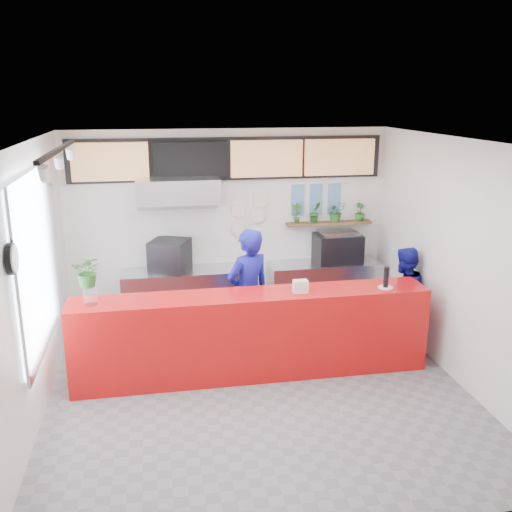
# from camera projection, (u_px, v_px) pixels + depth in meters

# --- Properties ---
(floor) EXTENTS (5.00, 5.00, 0.00)m
(floor) POSITION_uv_depth(u_px,v_px,m) (258.00, 389.00, 7.02)
(floor) COLOR slate
(floor) RESTS_ON ground
(ceiling) EXTENTS (5.00, 5.00, 0.00)m
(ceiling) POSITION_uv_depth(u_px,v_px,m) (259.00, 141.00, 6.20)
(ceiling) COLOR silver
(wall_back) EXTENTS (5.00, 0.00, 5.00)m
(wall_back) POSITION_uv_depth(u_px,v_px,m) (229.00, 226.00, 8.97)
(wall_back) COLOR white
(wall_back) RESTS_ON ground
(wall_left) EXTENTS (0.00, 5.00, 5.00)m
(wall_left) POSITION_uv_depth(u_px,v_px,m) (32.00, 285.00, 6.18)
(wall_left) COLOR white
(wall_left) RESTS_ON ground
(wall_right) EXTENTS (0.00, 5.00, 5.00)m
(wall_right) POSITION_uv_depth(u_px,v_px,m) (457.00, 262.00, 7.04)
(wall_right) COLOR white
(wall_right) RESTS_ON ground
(service_counter) EXTENTS (4.50, 0.60, 1.10)m
(service_counter) POSITION_uv_depth(u_px,v_px,m) (253.00, 334.00, 7.25)
(service_counter) COLOR red
(service_counter) RESTS_ON ground
(cream_band) EXTENTS (5.00, 0.02, 0.80)m
(cream_band) POSITION_uv_depth(u_px,v_px,m) (228.00, 155.00, 8.66)
(cream_band) COLOR beige
(cream_band) RESTS_ON wall_back
(prep_bench) EXTENTS (1.80, 0.60, 0.90)m
(prep_bench) POSITION_uv_depth(u_px,v_px,m) (182.00, 298.00, 8.84)
(prep_bench) COLOR #B2B5BA
(prep_bench) RESTS_ON ground
(panini_oven) EXTENTS (0.70, 0.70, 0.48)m
(panini_oven) POSITION_uv_depth(u_px,v_px,m) (170.00, 256.00, 8.62)
(panini_oven) COLOR black
(panini_oven) RESTS_ON prep_bench
(extraction_hood) EXTENTS (1.20, 0.70, 0.35)m
(extraction_hood) POSITION_uv_depth(u_px,v_px,m) (178.00, 190.00, 8.33)
(extraction_hood) COLOR #B2B5BA
(extraction_hood) RESTS_ON ceiling
(hood_lip) EXTENTS (1.20, 0.69, 0.31)m
(hood_lip) POSITION_uv_depth(u_px,v_px,m) (178.00, 203.00, 8.38)
(hood_lip) COLOR #B2B5BA
(hood_lip) RESTS_ON ceiling
(right_bench) EXTENTS (1.80, 0.60, 0.90)m
(right_bench) POSITION_uv_depth(u_px,v_px,m) (324.00, 289.00, 9.23)
(right_bench) COLOR #B2B5BA
(right_bench) RESTS_ON ground
(espresso_machine) EXTENTS (0.72, 0.53, 0.46)m
(espresso_machine) POSITION_uv_depth(u_px,v_px,m) (338.00, 248.00, 9.08)
(espresso_machine) COLOR black
(espresso_machine) RESTS_ON right_bench
(espresso_tray) EXTENTS (0.62, 0.44, 0.06)m
(espresso_tray) POSITION_uv_depth(u_px,v_px,m) (338.00, 233.00, 9.02)
(espresso_tray) COLOR #A7A9AE
(espresso_tray) RESTS_ON espresso_machine
(herb_shelf) EXTENTS (1.40, 0.18, 0.04)m
(herb_shelf) POSITION_uv_depth(u_px,v_px,m) (329.00, 223.00, 9.15)
(herb_shelf) COLOR brown
(herb_shelf) RESTS_ON wall_back
(menu_board_far_left) EXTENTS (1.10, 0.10, 0.55)m
(menu_board_far_left) POSITION_uv_depth(u_px,v_px,m) (110.00, 162.00, 8.27)
(menu_board_far_left) COLOR tan
(menu_board_far_left) RESTS_ON wall_back
(menu_board_mid_left) EXTENTS (1.10, 0.10, 0.55)m
(menu_board_mid_left) POSITION_uv_depth(u_px,v_px,m) (190.00, 160.00, 8.47)
(menu_board_mid_left) COLOR black
(menu_board_mid_left) RESTS_ON wall_back
(menu_board_mid_right) EXTENTS (1.10, 0.10, 0.55)m
(menu_board_mid_right) POSITION_uv_depth(u_px,v_px,m) (267.00, 159.00, 8.67)
(menu_board_mid_right) COLOR tan
(menu_board_mid_right) RESTS_ON wall_back
(menu_board_far_right) EXTENTS (1.10, 0.10, 0.55)m
(menu_board_far_right) POSITION_uv_depth(u_px,v_px,m) (339.00, 157.00, 8.87)
(menu_board_far_right) COLOR tan
(menu_board_far_right) RESTS_ON wall_back
(soffit) EXTENTS (4.80, 0.04, 0.65)m
(soffit) POSITION_uv_depth(u_px,v_px,m) (229.00, 159.00, 8.65)
(soffit) COLOR black
(soffit) RESTS_ON wall_back
(window_pane) EXTENTS (0.04, 2.20, 1.90)m
(window_pane) POSITION_uv_depth(u_px,v_px,m) (38.00, 260.00, 6.41)
(window_pane) COLOR silver
(window_pane) RESTS_ON wall_left
(window_frame) EXTENTS (0.03, 2.30, 2.00)m
(window_frame) POSITION_uv_depth(u_px,v_px,m) (40.00, 260.00, 6.41)
(window_frame) COLOR #B2B5BA
(window_frame) RESTS_ON wall_left
(wall_clock_rim) EXTENTS (0.05, 0.30, 0.30)m
(wall_clock_rim) POSITION_uv_depth(u_px,v_px,m) (11.00, 259.00, 5.18)
(wall_clock_rim) COLOR black
(wall_clock_rim) RESTS_ON wall_left
(wall_clock_face) EXTENTS (0.02, 0.26, 0.26)m
(wall_clock_face) POSITION_uv_depth(u_px,v_px,m) (14.00, 259.00, 5.19)
(wall_clock_face) COLOR white
(wall_clock_face) RESTS_ON wall_left
(track_rail) EXTENTS (0.05, 2.40, 0.04)m
(track_rail) POSITION_uv_depth(u_px,v_px,m) (58.00, 150.00, 5.85)
(track_rail) COLOR black
(track_rail) RESTS_ON ceiling
(dec_plate_a) EXTENTS (0.24, 0.03, 0.24)m
(dec_plate_a) POSITION_uv_depth(u_px,v_px,m) (239.00, 210.00, 8.90)
(dec_plate_a) COLOR silver
(dec_plate_a) RESTS_ON wall_back
(dec_plate_b) EXTENTS (0.24, 0.03, 0.24)m
(dec_plate_b) POSITION_uv_depth(u_px,v_px,m) (258.00, 216.00, 8.98)
(dec_plate_b) COLOR silver
(dec_plate_b) RESTS_ON wall_back
(dec_plate_c) EXTENTS (0.24, 0.03, 0.24)m
(dec_plate_c) POSITION_uv_depth(u_px,v_px,m) (239.00, 229.00, 8.98)
(dec_plate_c) COLOR silver
(dec_plate_c) RESTS_ON wall_back
(dec_plate_d) EXTENTS (0.24, 0.03, 0.24)m
(dec_plate_d) POSITION_uv_depth(u_px,v_px,m) (261.00, 200.00, 8.92)
(dec_plate_d) COLOR silver
(dec_plate_d) RESTS_ON wall_back
(photo_frame_a) EXTENTS (0.20, 0.02, 0.25)m
(photo_frame_a) POSITION_uv_depth(u_px,v_px,m) (298.00, 192.00, 9.01)
(photo_frame_a) COLOR #598CBF
(photo_frame_a) RESTS_ON wall_back
(photo_frame_b) EXTENTS (0.20, 0.02, 0.25)m
(photo_frame_b) POSITION_uv_depth(u_px,v_px,m) (316.00, 192.00, 9.06)
(photo_frame_b) COLOR #598CBF
(photo_frame_b) RESTS_ON wall_back
(photo_frame_c) EXTENTS (0.20, 0.02, 0.25)m
(photo_frame_c) POSITION_uv_depth(u_px,v_px,m) (334.00, 191.00, 9.11)
(photo_frame_c) COLOR #598CBF
(photo_frame_c) RESTS_ON wall_back
(photo_frame_d) EXTENTS (0.20, 0.02, 0.25)m
(photo_frame_d) POSITION_uv_depth(u_px,v_px,m) (298.00, 208.00, 9.08)
(photo_frame_d) COLOR #598CBF
(photo_frame_d) RESTS_ON wall_back
(photo_frame_e) EXTENTS (0.20, 0.02, 0.25)m
(photo_frame_e) POSITION_uv_depth(u_px,v_px,m) (316.00, 207.00, 9.13)
(photo_frame_e) COLOR #598CBF
(photo_frame_e) RESTS_ON wall_back
(photo_frame_f) EXTENTS (0.20, 0.02, 0.25)m
(photo_frame_f) POSITION_uv_depth(u_px,v_px,m) (334.00, 207.00, 9.18)
(photo_frame_f) COLOR #598CBF
(photo_frame_f) RESTS_ON wall_back
(staff_center) EXTENTS (0.78, 0.67, 1.80)m
(staff_center) POSITION_uv_depth(u_px,v_px,m) (248.00, 294.00, 7.68)
(staff_center) COLOR navy
(staff_center) RESTS_ON ground
(staff_right) EXTENTS (0.88, 0.82, 1.44)m
(staff_right) POSITION_uv_depth(u_px,v_px,m) (403.00, 297.00, 8.09)
(staff_right) COLOR navy
(staff_right) RESTS_ON ground
(herb_a) EXTENTS (0.20, 0.16, 0.32)m
(herb_a) POSITION_uv_depth(u_px,v_px,m) (296.00, 213.00, 9.01)
(herb_a) COLOR #265F21
(herb_a) RESTS_ON herb_shelf
(herb_b) EXTENTS (0.22, 0.20, 0.34)m
(herb_b) POSITION_uv_depth(u_px,v_px,m) (315.00, 212.00, 9.06)
(herb_b) COLOR #265F21
(herb_b) RESTS_ON herb_shelf
(herb_c) EXTENTS (0.32, 0.28, 0.33)m
(herb_c) POSITION_uv_depth(u_px,v_px,m) (336.00, 211.00, 9.12)
(herb_c) COLOR #265F21
(herb_c) RESTS_ON herb_shelf
(herb_d) EXTENTS (0.19, 0.18, 0.29)m
(herb_d) POSITION_uv_depth(u_px,v_px,m) (360.00, 212.00, 9.20)
(herb_d) COLOR #265F21
(herb_d) RESTS_ON herb_shelf
(glass_vase) EXTENTS (0.21, 0.21, 0.20)m
(glass_vase) POSITION_uv_depth(u_px,v_px,m) (90.00, 297.00, 6.71)
(glass_vase) COLOR silver
(glass_vase) RESTS_ON service_counter
(basil_vase) EXTENTS (0.37, 0.33, 0.38)m
(basil_vase) POSITION_uv_depth(u_px,v_px,m) (88.00, 271.00, 6.62)
(basil_vase) COLOR #265F21
(basil_vase) RESTS_ON glass_vase
(napkin_holder) EXTENTS (0.18, 0.12, 0.16)m
(napkin_holder) POSITION_uv_depth(u_px,v_px,m) (300.00, 286.00, 7.12)
(napkin_holder) COLOR silver
(napkin_holder) RESTS_ON service_counter
(white_plate) EXTENTS (0.20, 0.20, 0.01)m
(white_plate) POSITION_uv_depth(u_px,v_px,m) (385.00, 287.00, 7.30)
(white_plate) COLOR silver
(white_plate) RESTS_ON service_counter
(pepper_mill) EXTENTS (0.08, 0.08, 0.27)m
(pepper_mill) POSITION_uv_depth(u_px,v_px,m) (386.00, 277.00, 7.26)
(pepper_mill) COLOR black
(pepper_mill) RESTS_ON white_plate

